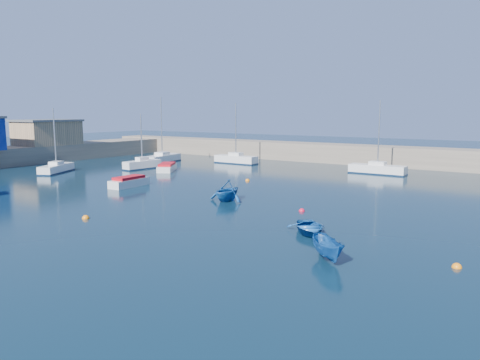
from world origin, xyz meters
The scene contains 18 objects.
ground centered at (0.00, 0.00, 0.00)m, with size 220.00×220.00×0.00m, color black.
back_wall centered at (0.00, 46.00, 1.30)m, with size 96.00×4.50×2.60m, color #746858.
left_quay centered at (-42.00, 18.00, 1.20)m, with size 6.00×62.00×2.40m, color #746858.
brick_shed_a centered at (-42.00, 24.00, 4.10)m, with size 6.00×8.00×3.40m, color #A2825E.
sailboat_2 centered at (-29.49, 16.56, 0.54)m, with size 4.05×5.95×7.69m.
sailboat_3 centered at (-23.66, 24.95, 0.60)m, with size 1.95×5.24×6.95m.
sailboat_4 centered at (-26.69, 31.90, 0.60)m, with size 3.29×7.35×9.25m.
sailboat_5 centered at (-17.21, 36.76, 0.62)m, with size 6.37×1.82×8.41m.
sailboat_6 centered at (2.86, 36.84, 0.59)m, with size 6.51×1.85×8.55m.
motorboat_1 centered at (-14.42, 14.09, 0.49)m, with size 1.67×4.29×1.04m.
motorboat_2 centered at (-19.65, 25.20, 0.45)m, with size 3.86×4.85×0.97m.
dinghy_center centered at (7.86, 7.83, 0.35)m, with size 2.39×3.34×0.69m, color #154D93.
dinghy_left centered at (-2.20, 13.46, 0.89)m, with size 2.91×3.37×1.78m, color #154D93.
dinghy_right centered at (10.89, 3.63, 0.58)m, with size 1.13×3.00×1.16m, color #154D93.
buoy_0 centered at (-6.62, 2.82, 0.00)m, with size 0.50×0.50×0.50m, color orange.
buoy_1 centered at (4.71, 13.24, 0.00)m, with size 0.45×0.45×0.45m, color red.
buoy_2 centered at (16.42, 5.99, 0.00)m, with size 0.47×0.47×0.47m, color orange.
buoy_3 centered at (-6.84, 23.73, 0.00)m, with size 0.46×0.46×0.46m, color orange.
Camera 1 is at (19.70, -17.40, 7.36)m, focal length 35.00 mm.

